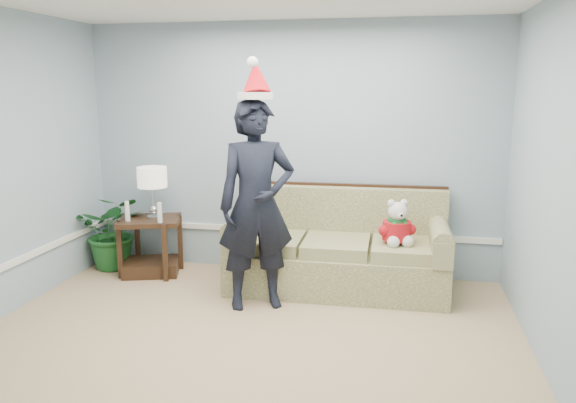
{
  "coord_description": "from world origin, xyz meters",
  "views": [
    {
      "loc": [
        1.19,
        -3.43,
        2.02
      ],
      "look_at": [
        0.17,
        1.55,
        0.98
      ],
      "focal_mm": 35.0,
      "sensor_mm": 36.0,
      "label": 1
    }
  ],
  "objects_px": {
    "man": "(257,205)",
    "table_lamp": "(152,179)",
    "side_table": "(151,252)",
    "houseplant": "(114,231)",
    "teddy_bear": "(397,228)",
    "sofa": "(338,253)"
  },
  "relations": [
    {
      "from": "side_table",
      "to": "houseplant",
      "type": "distance_m",
      "value": 0.53
    },
    {
      "from": "man",
      "to": "teddy_bear",
      "type": "relative_size",
      "value": 4.32
    },
    {
      "from": "houseplant",
      "to": "man",
      "type": "relative_size",
      "value": 0.44
    },
    {
      "from": "houseplant",
      "to": "teddy_bear",
      "type": "xyz_separation_m",
      "value": [
        3.12,
        -0.28,
        0.27
      ]
    },
    {
      "from": "sofa",
      "to": "houseplant",
      "type": "bearing_deg",
      "value": 176.3
    },
    {
      "from": "man",
      "to": "table_lamp",
      "type": "bearing_deg",
      "value": 128.77
    },
    {
      "from": "teddy_bear",
      "to": "side_table",
      "type": "bearing_deg",
      "value": 156.02
    },
    {
      "from": "table_lamp",
      "to": "houseplant",
      "type": "distance_m",
      "value": 0.83
    },
    {
      "from": "table_lamp",
      "to": "man",
      "type": "bearing_deg",
      "value": -26.76
    },
    {
      "from": "sofa",
      "to": "man",
      "type": "bearing_deg",
      "value": -137.15
    },
    {
      "from": "sofa",
      "to": "teddy_bear",
      "type": "distance_m",
      "value": 0.69
    },
    {
      "from": "side_table",
      "to": "table_lamp",
      "type": "xyz_separation_m",
      "value": [
        0.05,
        0.01,
        0.81
      ]
    },
    {
      "from": "houseplant",
      "to": "teddy_bear",
      "type": "distance_m",
      "value": 3.14
    },
    {
      "from": "sofa",
      "to": "man",
      "type": "xyz_separation_m",
      "value": [
        -0.67,
        -0.65,
        0.6
      ]
    },
    {
      "from": "table_lamp",
      "to": "teddy_bear",
      "type": "xyz_separation_m",
      "value": [
        2.58,
        -0.18,
        -0.36
      ]
    },
    {
      "from": "houseplant",
      "to": "man",
      "type": "xyz_separation_m",
      "value": [
        1.86,
        -0.77,
        0.53
      ]
    },
    {
      "from": "table_lamp",
      "to": "man",
      "type": "xyz_separation_m",
      "value": [
        1.33,
        -0.67,
        -0.09
      ]
    },
    {
      "from": "sofa",
      "to": "teddy_bear",
      "type": "bearing_deg",
      "value": -16.82
    },
    {
      "from": "man",
      "to": "side_table",
      "type": "bearing_deg",
      "value": 129.88
    },
    {
      "from": "sofa",
      "to": "table_lamp",
      "type": "relative_size",
      "value": 3.89
    },
    {
      "from": "side_table",
      "to": "man",
      "type": "height_order",
      "value": "man"
    },
    {
      "from": "side_table",
      "to": "houseplant",
      "type": "relative_size",
      "value": 0.9
    }
  ]
}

